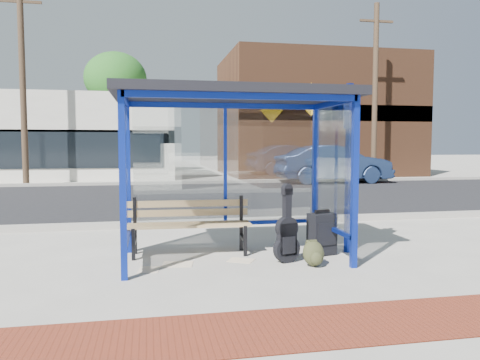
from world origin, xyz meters
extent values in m
plane|color=#B2ADA0|center=(0.00, 0.00, 0.00)|extent=(120.00, 120.00, 0.00)
cube|color=maroon|center=(0.00, -2.60, 0.01)|extent=(60.00, 1.00, 0.01)
cube|color=gray|center=(0.00, 2.90, 0.06)|extent=(60.00, 0.25, 0.12)
cube|color=black|center=(0.00, 8.00, 0.00)|extent=(60.00, 10.00, 0.00)
cube|color=gray|center=(0.00, 13.10, 0.06)|extent=(60.00, 0.25, 0.12)
cube|color=#B2ADA0|center=(0.00, 15.00, 0.00)|extent=(60.00, 4.00, 0.01)
cube|color=#0E259B|center=(-1.50, -0.75, 1.15)|extent=(0.08, 0.08, 2.30)
cube|color=#0E259B|center=(1.50, -0.75, 1.15)|extent=(0.08, 0.08, 2.30)
cube|color=#0E259B|center=(-1.50, 0.75, 1.15)|extent=(0.08, 0.08, 2.30)
cube|color=#0E259B|center=(1.50, 0.75, 1.15)|extent=(0.08, 0.08, 2.30)
cube|color=#0E259B|center=(0.00, 0.75, 2.26)|extent=(3.00, 0.08, 0.08)
cube|color=#0E259B|center=(0.00, -0.75, 2.26)|extent=(3.00, 0.08, 0.08)
cube|color=#0E259B|center=(-1.50, 0.00, 2.26)|extent=(0.08, 1.50, 0.08)
cube|color=#0E259B|center=(1.50, 0.00, 2.26)|extent=(0.08, 1.50, 0.08)
cube|color=#0E259B|center=(0.00, 0.75, 0.40)|extent=(3.00, 0.08, 0.06)
cube|color=#0E259B|center=(-1.50, 0.00, 0.40)|extent=(0.08, 1.50, 0.06)
cube|color=#0E259B|center=(1.50, 0.00, 0.40)|extent=(0.08, 1.50, 0.06)
cube|color=#0E259B|center=(0.00, 0.75, 1.35)|extent=(0.05, 0.05, 1.90)
cube|color=silver|center=(0.00, 0.75, 1.31)|extent=(2.84, 0.01, 1.82)
cube|color=silver|center=(-1.50, 0.00, 1.31)|extent=(0.02, 1.34, 1.82)
cube|color=silver|center=(1.50, 0.00, 1.31)|extent=(0.02, 1.34, 1.82)
cube|color=black|center=(0.00, 0.00, 2.36)|extent=(3.30, 1.80, 0.12)
cube|color=#59331E|center=(8.00, 18.50, 3.20)|extent=(10.00, 7.00, 6.40)
cube|color=black|center=(8.00, 15.05, 3.20)|extent=(10.00, 0.10, 0.80)
cube|color=yellow|center=(6.50, 14.95, 3.80)|extent=(1.56, 0.06, 1.56)
cylinder|color=#4C3826|center=(-3.00, 22.00, 2.50)|extent=(0.36, 0.36, 5.00)
ellipsoid|color=#175218|center=(-3.00, 22.00, 5.50)|extent=(3.60, 3.60, 3.06)
cylinder|color=#4C3826|center=(12.50, 22.00, 2.50)|extent=(0.36, 0.36, 5.00)
ellipsoid|color=#175218|center=(12.50, 22.00, 5.50)|extent=(3.60, 3.60, 3.06)
cylinder|color=#4C3826|center=(-6.00, 13.40, 4.00)|extent=(0.24, 0.24, 8.00)
cube|color=#4C3826|center=(-6.00, 13.40, 7.20)|extent=(1.60, 0.10, 0.10)
cylinder|color=#4C3826|center=(9.00, 13.40, 4.00)|extent=(0.24, 0.24, 8.00)
cube|color=#4C3826|center=(9.00, 13.40, 7.20)|extent=(1.60, 0.10, 0.10)
cube|color=black|center=(-1.42, 0.23, 0.23)|extent=(0.05, 0.05, 0.46)
cube|color=black|center=(-1.40, 0.63, 0.43)|extent=(0.05, 0.05, 0.86)
cube|color=black|center=(-1.41, 0.43, 0.23)|extent=(0.07, 0.41, 0.05)
cube|color=black|center=(0.20, 0.17, 0.23)|extent=(0.05, 0.05, 0.46)
cube|color=black|center=(0.22, 0.57, 0.43)|extent=(0.05, 0.05, 0.86)
cube|color=black|center=(0.21, 0.37, 0.23)|extent=(0.07, 0.41, 0.05)
cube|color=tan|center=(-0.61, 0.23, 0.46)|extent=(1.83, 0.17, 0.04)
cube|color=tan|center=(-0.60, 0.34, 0.46)|extent=(1.83, 0.17, 0.04)
cube|color=tan|center=(-0.60, 0.46, 0.46)|extent=(1.83, 0.17, 0.04)
cube|color=tan|center=(-0.59, 0.57, 0.46)|extent=(1.83, 0.17, 0.04)
cube|color=tan|center=(-0.59, 0.61, 0.61)|extent=(1.83, 0.10, 0.10)
cube|color=tan|center=(-0.59, 0.61, 0.75)|extent=(1.83, 0.10, 0.10)
cylinder|color=black|center=(0.70, -0.31, 0.19)|extent=(0.40, 0.21, 0.38)
cylinder|color=black|center=(0.70, -0.31, 0.49)|extent=(0.34, 0.19, 0.32)
cube|color=black|center=(0.70, -0.31, 0.34)|extent=(0.29, 0.18, 0.46)
cube|color=black|center=(0.70, -0.31, 0.80)|extent=(0.12, 0.12, 0.46)
cube|color=black|center=(0.70, -0.31, 1.00)|extent=(0.16, 0.13, 0.09)
cube|color=black|center=(1.35, 0.03, 0.32)|extent=(0.44, 0.34, 0.62)
cylinder|color=black|center=(1.21, 0.00, 0.03)|extent=(0.11, 0.23, 0.06)
cylinder|color=black|center=(1.49, 0.07, 0.03)|extent=(0.11, 0.23, 0.06)
cube|color=black|center=(1.35, 0.03, 0.66)|extent=(0.25, 0.10, 0.04)
cube|color=black|center=(1.38, -0.09, 0.34)|extent=(0.31, 0.09, 0.34)
ellipsoid|color=#30321C|center=(1.00, -0.57, 0.18)|extent=(0.31, 0.22, 0.35)
ellipsoid|color=#30321C|center=(1.00, -0.68, 0.13)|extent=(0.18, 0.13, 0.18)
cube|color=#30321C|center=(1.00, -0.55, 0.34)|extent=(0.10, 0.04, 0.03)
cube|color=navy|center=(1.80, 0.12, 1.29)|extent=(0.10, 0.10, 2.57)
cube|color=navy|center=(1.85, 0.14, 2.14)|extent=(0.13, 0.31, 0.48)
cube|color=white|center=(-1.20, -0.34, 0.00)|extent=(0.31, 0.37, 0.01)
cube|color=white|center=(0.09, -0.09, 0.00)|extent=(0.44, 0.41, 0.01)
cube|color=white|center=(-0.82, -0.14, 0.00)|extent=(0.47, 0.40, 0.01)
imported|color=navy|center=(6.64, 12.44, 0.81)|extent=(4.91, 1.75, 1.61)
cylinder|color=#AB0C0D|center=(9.81, 13.61, 0.30)|extent=(0.20, 0.20, 0.61)
sphere|color=#AB0C0D|center=(9.81, 13.61, 0.64)|extent=(0.22, 0.22, 0.22)
cylinder|color=#AB0C0D|center=(9.81, 13.61, 0.40)|extent=(0.34, 0.23, 0.10)
camera|label=1|loc=(-1.19, -6.53, 1.66)|focal=35.00mm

